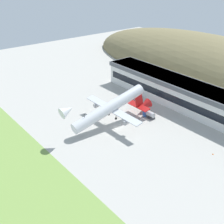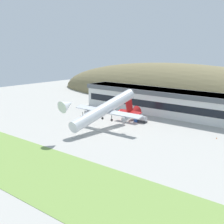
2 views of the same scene
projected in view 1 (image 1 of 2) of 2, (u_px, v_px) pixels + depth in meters
name	position (u px, v px, depth m)	size (l,w,h in m)	color
ground_plane	(117.00, 127.00, 143.07)	(331.75, 331.75, 0.00)	#ADAAA3
grass_strip_foreground	(14.00, 167.00, 115.93)	(298.57, 29.22, 0.08)	#759947
hill_backdrop	(205.00, 71.00, 214.56)	(213.77, 75.53, 47.81)	olive
terminal_building	(190.00, 95.00, 157.57)	(112.02, 16.87, 13.24)	white
cargo_airplane	(111.00, 108.00, 141.49)	(36.92, 50.59, 16.52)	silver
service_car_1	(136.00, 102.00, 166.76)	(3.90, 2.02, 1.40)	#264C99
fuel_truck	(149.00, 115.00, 151.09)	(6.38, 2.62, 3.30)	#264C99
traffic_cone_0	(213.00, 154.00, 123.20)	(0.52, 0.52, 0.58)	orange
traffic_cone_1	(95.00, 101.00, 168.53)	(0.52, 0.52, 0.58)	orange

